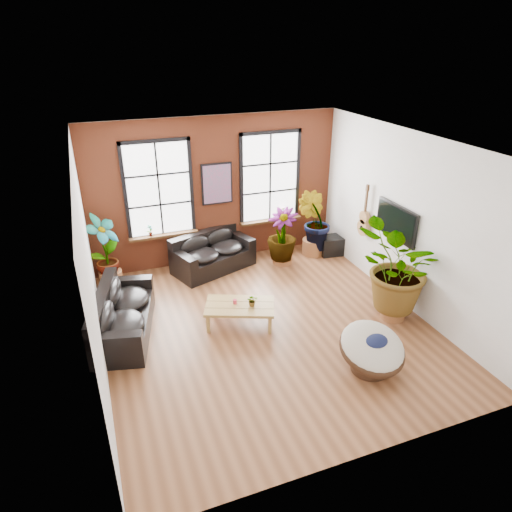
{
  "coord_description": "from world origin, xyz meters",
  "views": [
    {
      "loc": [
        -2.79,
        -6.78,
        5.1
      ],
      "look_at": [
        0.0,
        0.6,
        1.25
      ],
      "focal_mm": 32.0,
      "sensor_mm": 36.0,
      "label": 1
    }
  ],
  "objects": [
    {
      "name": "sofa_back",
      "position": [
        -0.31,
        2.76,
        0.4
      ],
      "size": [
        2.11,
        1.52,
        0.87
      ],
      "rotation": [
        0.0,
        0.0,
        0.35
      ],
      "color": "black",
      "rests_on": "ground"
    },
    {
      "name": "sill_plant_right",
      "position": [
        1.7,
        3.13,
        1.04
      ],
      "size": [
        0.19,
        0.19,
        0.27
      ],
      "primitive_type": "imported",
      "rotation": [
        0.0,
        0.0,
        3.49
      ],
      "color": "#1C4813",
      "rests_on": "room"
    },
    {
      "name": "pot_mid",
      "position": [
        1.38,
        2.42,
        0.17
      ],
      "size": [
        0.58,
        0.58,
        0.35
      ],
      "rotation": [
        0.0,
        0.0,
        -0.23
      ],
      "color": "brown",
      "rests_on": "ground"
    },
    {
      "name": "sill_plant_left",
      "position": [
        -1.65,
        3.13,
        1.04
      ],
      "size": [
        0.17,
        0.17,
        0.27
      ],
      "primitive_type": "imported",
      "rotation": [
        0.0,
        0.0,
        0.79
      ],
      "color": "#1C4813",
      "rests_on": "room"
    },
    {
      "name": "pot_back_right",
      "position": [
        2.33,
        2.62,
        0.2
      ],
      "size": [
        0.67,
        0.67,
        0.4
      ],
      "rotation": [
        0.0,
        0.0,
        0.26
      ],
      "color": "brown",
      "rests_on": "ground"
    },
    {
      "name": "sofa_left",
      "position": [
        -2.63,
        0.78,
        0.39
      ],
      "size": [
        1.41,
        2.33,
        0.86
      ],
      "rotation": [
        0.0,
        0.0,
        1.33
      ],
      "color": "black",
      "rests_on": "ground"
    },
    {
      "name": "pot_right_wall",
      "position": [
        2.47,
        -0.58,
        0.18
      ],
      "size": [
        0.54,
        0.54,
        0.35
      ],
      "rotation": [
        0.0,
        0.0,
        -0.14
      ],
      "color": "brown",
      "rests_on": "ground"
    },
    {
      "name": "floor_plant_mid",
      "position": [
        1.34,
        2.38,
        0.78
      ],
      "size": [
        1.01,
        1.01,
        1.28
      ],
      "primitive_type": "imported",
      "rotation": [
        0.0,
        0.0,
        5.41
      ],
      "color": "#1C4813",
      "rests_on": "ground"
    },
    {
      "name": "poster",
      "position": [
        0.0,
        3.18,
        1.95
      ],
      "size": [
        0.74,
        0.06,
        0.98
      ],
      "color": "black",
      "rests_on": "room"
    },
    {
      "name": "floor_plant_back_left",
      "position": [
        -2.7,
        2.7,
        0.93
      ],
      "size": [
        0.98,
        0.98,
        1.56
      ],
      "primitive_type": "imported",
      "rotation": [
        0.0,
        0.0,
        0.79
      ],
      "color": "#1C4813",
      "rests_on": "ground"
    },
    {
      "name": "papasan_chair",
      "position": [
        1.15,
        -1.77,
        0.43
      ],
      "size": [
        1.2,
        1.21,
        0.83
      ],
      "rotation": [
        0.0,
        0.0,
        0.09
      ],
      "color": "#372113",
      "rests_on": "ground"
    },
    {
      "name": "coffee_table",
      "position": [
        -0.45,
        0.29,
        0.37
      ],
      "size": [
        1.5,
        1.2,
        0.51
      ],
      "rotation": [
        0.0,
        0.0,
        -0.39
      ],
      "color": "olive",
      "rests_on": "ground"
    },
    {
      "name": "media_box",
      "position": [
        2.75,
        2.45,
        0.23
      ],
      "size": [
        0.61,
        0.53,
        0.47
      ],
      "rotation": [
        0.0,
        0.0,
        -0.11
      ],
      "color": "black",
      "rests_on": "ground"
    },
    {
      "name": "tv_wall_unit",
      "position": [
        2.93,
        0.6,
        1.54
      ],
      "size": [
        0.13,
        1.86,
        1.2
      ],
      "color": "black",
      "rests_on": "room"
    },
    {
      "name": "table_plant",
      "position": [
        -0.23,
        0.18,
        0.54
      ],
      "size": [
        0.25,
        0.23,
        0.23
      ],
      "primitive_type": "imported",
      "rotation": [
        0.0,
        0.0,
        -0.31
      ],
      "color": "#1C4813",
      "rests_on": "coffee_table"
    },
    {
      "name": "floor_plant_back_right",
      "position": [
        2.32,
        2.62,
        0.89
      ],
      "size": [
        1.04,
        1.02,
        1.47
      ],
      "primitive_type": "imported",
      "rotation": [
        0.0,
        0.0,
        2.46
      ],
      "color": "#1C4813",
      "rests_on": "ground"
    },
    {
      "name": "room",
      "position": [
        0.0,
        0.15,
        1.75
      ],
      "size": [
        6.04,
        6.54,
        3.54
      ],
      "color": "brown",
      "rests_on": "ground"
    },
    {
      "name": "pot_back_left",
      "position": [
        -2.66,
        2.71,
        0.18
      ],
      "size": [
        0.67,
        0.67,
        0.37
      ],
      "rotation": [
        0.0,
        0.0,
        -0.44
      ],
      "color": "brown",
      "rests_on": "ground"
    },
    {
      "name": "floor_plant_right_wall",
      "position": [
        2.47,
        -0.57,
        1.07
      ],
      "size": [
        2.14,
        2.07,
        1.82
      ],
      "primitive_type": "imported",
      "rotation": [
        0.0,
        0.0,
        3.7
      ],
      "color": "#1C4813",
      "rests_on": "ground"
    }
  ]
}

